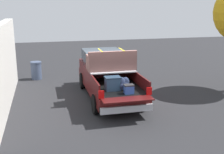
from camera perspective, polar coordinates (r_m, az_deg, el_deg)
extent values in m
plane|color=#262628|center=(12.91, -0.64, -4.09)|extent=(40.00, 40.00, 0.00)
cube|color=#470F0F|center=(12.73, -0.64, -1.50)|extent=(5.50, 1.92, 0.49)
cube|color=black|center=(11.53, 0.71, -1.83)|extent=(2.80, 1.80, 0.04)
cube|color=#470F0F|center=(11.28, -3.87, -1.02)|extent=(2.80, 0.06, 0.50)
cube|color=#470F0F|center=(11.73, 5.12, -0.44)|extent=(2.80, 0.06, 0.50)
cube|color=#470F0F|center=(12.76, -0.82, 0.84)|extent=(0.06, 1.80, 0.50)
cube|color=#470F0F|center=(10.00, 3.11, -4.44)|extent=(0.55, 1.80, 0.04)
cube|color=#B2B2B7|center=(12.13, -0.20, 1.44)|extent=(1.25, 1.92, 0.04)
cube|color=#470F0F|center=(13.88, -1.92, 1.95)|extent=(2.30, 1.92, 0.50)
cube|color=#2D3842|center=(13.68, -1.85, 4.07)|extent=(1.94, 1.76, 0.58)
cube|color=#470F0F|center=(15.19, -2.96, 2.80)|extent=(0.40, 1.82, 0.38)
cube|color=#B2B2B7|center=(10.27, 2.83, -6.22)|extent=(0.24, 1.92, 0.24)
cube|color=red|center=(9.97, -2.16, -3.51)|extent=(0.06, 0.20, 0.28)
cube|color=red|center=(10.45, 7.35, -2.77)|extent=(0.06, 0.20, 0.28)
cylinder|color=black|center=(14.29, -5.68, -0.71)|extent=(0.76, 0.30, 0.76)
cylinder|color=black|center=(14.63, 1.16, -0.29)|extent=(0.76, 0.30, 0.76)
cylinder|color=black|center=(10.99, -3.04, -5.36)|extent=(0.76, 0.30, 0.76)
cylinder|color=black|center=(11.43, 5.68, -4.63)|extent=(0.76, 0.30, 0.76)
cube|color=#335170|center=(10.89, 0.12, -1.41)|extent=(0.40, 0.55, 0.47)
cube|color=#23394E|center=(10.82, 0.12, -0.08)|extent=(0.44, 0.59, 0.05)
ellipsoid|color=#283351|center=(10.86, 1.93, -1.35)|extent=(0.20, 0.30, 0.52)
ellipsoid|color=#283351|center=(10.78, 2.08, -1.90)|extent=(0.09, 0.21, 0.23)
ellipsoid|color=#283351|center=(11.17, 2.64, -1.12)|extent=(0.20, 0.33, 0.44)
ellipsoid|color=#283351|center=(11.08, 2.79, -1.59)|extent=(0.09, 0.23, 0.19)
cube|color=#3359B2|center=(10.53, 3.33, -2.49)|extent=(0.26, 0.34, 0.30)
cube|color=#262628|center=(10.48, 3.34, -1.60)|extent=(0.28, 0.36, 0.04)
cube|color=brown|center=(12.08, -0.20, 2.50)|extent=(0.81, 2.01, 0.42)
cube|color=brown|center=(11.70, 0.17, 4.14)|extent=(0.16, 2.01, 0.40)
cube|color=brown|center=(11.90, -4.51, 3.83)|extent=(0.57, 0.20, 0.22)
cube|color=brown|center=(12.31, 3.86, 4.20)|extent=(0.57, 0.20, 0.22)
cube|color=yellow|center=(11.88, -2.33, 5.32)|extent=(0.91, 0.03, 0.02)
cube|color=yellow|center=(12.08, 1.90, 5.48)|extent=(0.91, 0.03, 0.02)
cube|color=silver|center=(12.23, -20.80, 1.97)|extent=(8.15, 0.36, 3.31)
cylinder|color=#3F4C66|center=(16.43, -14.73, 1.12)|extent=(0.56, 0.56, 0.90)
cylinder|color=#3F4C66|center=(16.33, -14.84, 2.80)|extent=(0.60, 0.60, 0.08)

